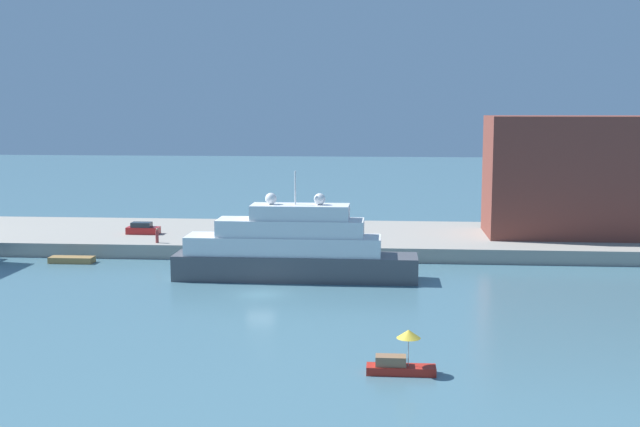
{
  "coord_description": "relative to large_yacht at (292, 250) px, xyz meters",
  "views": [
    {
      "loc": [
        11.45,
        -72.79,
        17.31
      ],
      "look_at": [
        4.99,
        6.0,
        6.75
      ],
      "focal_mm": 46.0,
      "sensor_mm": 36.0,
      "label": 1
    }
  ],
  "objects": [
    {
      "name": "ground",
      "position": [
        -2.13,
        -6.78,
        -2.98
      ],
      "size": [
        400.0,
        400.0,
        0.0
      ],
      "primitive_type": "plane",
      "color": "slate"
    },
    {
      "name": "quay_dock",
      "position": [
        -2.13,
        19.95,
        -2.17
      ],
      "size": [
        110.0,
        21.45,
        1.63
      ],
      "primitive_type": "cube",
      "color": "gray",
      "rests_on": "ground"
    },
    {
      "name": "harbor_building",
      "position": [
        31.78,
        20.08,
        5.8
      ],
      "size": [
        20.85,
        10.19,
        14.31
      ],
      "primitive_type": "cube",
      "color": "brown",
      "rests_on": "quay_dock"
    },
    {
      "name": "small_motorboat",
      "position": [
        10.33,
        -28.18,
        -2.02
      ],
      "size": [
        4.48,
        1.56,
        2.95
      ],
      "color": "#B22319",
      "rests_on": "ground"
    },
    {
      "name": "parked_car",
      "position": [
        -20.27,
        16.97,
        -0.74
      ],
      "size": [
        3.94,
        1.66,
        1.43
      ],
      "color": "#B21E1E",
      "rests_on": "quay_dock"
    },
    {
      "name": "work_barge",
      "position": [
        -25.16,
        6.52,
        -2.65
      ],
      "size": [
        4.84,
        1.7,
        0.67
      ],
      "primitive_type": "cube",
      "color": "olive",
      "rests_on": "ground"
    },
    {
      "name": "mooring_bollard",
      "position": [
        2.91,
        10.65,
        -0.95
      ],
      "size": [
        0.47,
        0.47,
        0.81
      ],
      "primitive_type": "cylinder",
      "color": "black",
      "rests_on": "quay_dock"
    },
    {
      "name": "person_figure",
      "position": [
        -16.74,
        10.75,
        -0.57
      ],
      "size": [
        0.36,
        0.36,
        1.69
      ],
      "color": "maroon",
      "rests_on": "quay_dock"
    },
    {
      "name": "large_yacht",
      "position": [
        0.0,
        0.0,
        0.0
      ],
      "size": [
        24.15,
        4.53,
        10.83
      ],
      "color": "#4C4C51",
      "rests_on": "ground"
    }
  ]
}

